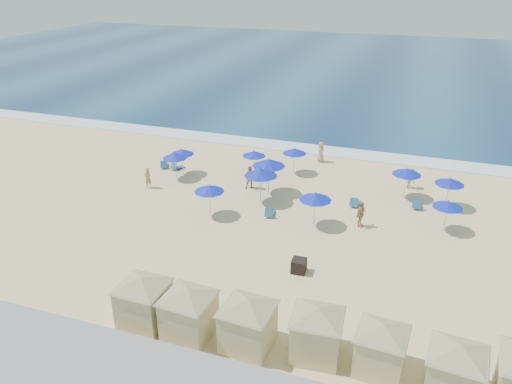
% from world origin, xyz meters
% --- Properties ---
extents(ground, '(160.00, 160.00, 0.00)m').
position_xyz_m(ground, '(0.00, 0.00, 0.00)').
color(ground, beige).
rests_on(ground, ground).
extents(ocean, '(160.00, 80.00, 0.06)m').
position_xyz_m(ocean, '(0.00, 55.00, 0.03)').
color(ocean, navy).
rests_on(ocean, ground).
extents(surf_line, '(160.00, 2.50, 0.08)m').
position_xyz_m(surf_line, '(0.00, 15.50, 0.04)').
color(surf_line, white).
rests_on(surf_line, ground).
extents(seawall, '(160.00, 6.10, 1.22)m').
position_xyz_m(seawall, '(0.00, -13.50, 0.65)').
color(seawall, gray).
rests_on(seawall, ground).
extents(trash_bin, '(0.79, 0.79, 0.76)m').
position_xyz_m(trash_bin, '(2.84, -3.54, 0.38)').
color(trash_bin, black).
rests_on(trash_bin, ground).
extents(cabana_0, '(4.41, 4.41, 2.77)m').
position_xyz_m(cabana_0, '(-2.83, -9.91, 1.59)').
color(cabana_0, beige).
rests_on(cabana_0, ground).
extents(cabana_1, '(4.38, 4.38, 2.75)m').
position_xyz_m(cabana_1, '(-0.52, -9.97, 1.58)').
color(cabana_1, beige).
rests_on(cabana_1, ground).
extents(cabana_2, '(4.40, 4.40, 2.77)m').
position_xyz_m(cabana_2, '(2.21, -9.82, 1.58)').
color(cabana_2, beige).
rests_on(cabana_2, ground).
extents(cabana_3, '(4.34, 4.34, 2.73)m').
position_xyz_m(cabana_3, '(5.11, -9.37, 1.56)').
color(cabana_3, beige).
rests_on(cabana_3, ground).
extents(cabana_4, '(4.09, 4.09, 2.57)m').
position_xyz_m(cabana_4, '(7.76, -9.37, 1.47)').
color(cabana_4, beige).
rests_on(cabana_4, ground).
extents(cabana_5, '(4.33, 4.33, 2.73)m').
position_xyz_m(cabana_5, '(10.57, -9.77, 1.56)').
color(cabana_5, beige).
rests_on(cabana_5, ground).
extents(umbrella_0, '(1.92, 1.92, 2.18)m').
position_xyz_m(umbrella_0, '(-9.36, 5.73, 1.89)').
color(umbrella_0, '#A5A8AD').
rests_on(umbrella_0, ground).
extents(umbrella_1, '(1.90, 1.90, 2.16)m').
position_xyz_m(umbrella_1, '(-9.27, 6.70, 1.88)').
color(umbrella_1, '#A5A8AD').
rests_on(umbrella_1, ground).
extents(umbrella_2, '(1.99, 1.99, 2.26)m').
position_xyz_m(umbrella_2, '(-4.37, 0.93, 1.96)').
color(umbrella_2, '#A5A8AD').
rests_on(umbrella_2, ground).
extents(umbrella_3, '(1.84, 1.84, 2.10)m').
position_xyz_m(umbrella_3, '(-3.89, 8.30, 1.82)').
color(umbrella_3, '#A5A8AD').
rests_on(umbrella_3, ground).
extents(umbrella_4, '(2.39, 2.39, 2.72)m').
position_xyz_m(umbrella_4, '(-1.82, 5.57, 2.36)').
color(umbrella_4, '#A5A8AD').
rests_on(umbrella_4, ground).
extents(umbrella_5, '(2.27, 2.27, 2.58)m').
position_xyz_m(umbrella_5, '(-1.88, 3.94, 2.24)').
color(umbrella_5, '#A5A8AD').
rests_on(umbrella_5, ground).
extents(umbrella_6, '(1.90, 1.90, 2.16)m').
position_xyz_m(umbrella_6, '(-1.06, 9.75, 1.87)').
color(umbrella_6, '#A5A8AD').
rests_on(umbrella_6, ground).
extents(umbrella_7, '(2.06, 2.06, 2.34)m').
position_xyz_m(umbrella_7, '(2.43, 1.85, 2.03)').
color(umbrella_7, '#A5A8AD').
rests_on(umbrella_7, ground).
extents(umbrella_8, '(2.04, 2.04, 2.33)m').
position_xyz_m(umbrella_8, '(7.52, 7.94, 2.02)').
color(umbrella_8, '#A5A8AD').
rests_on(umbrella_8, ground).
extents(umbrella_9, '(1.97, 1.97, 2.24)m').
position_xyz_m(umbrella_9, '(10.34, 7.32, 1.94)').
color(umbrella_9, '#A5A8AD').
rests_on(umbrella_9, ground).
extents(umbrella_10, '(1.85, 1.85, 2.11)m').
position_xyz_m(umbrella_10, '(10.24, 3.84, 1.83)').
color(umbrella_10, '#A5A8AD').
rests_on(umbrella_10, ground).
extents(beach_chair_0, '(1.00, 1.36, 0.69)m').
position_xyz_m(beach_chair_0, '(-11.33, 7.42, 0.24)').
color(beach_chair_0, '#225080').
rests_on(beach_chair_0, ground).
extents(beach_chair_1, '(0.94, 1.27, 0.64)m').
position_xyz_m(beach_chair_1, '(-10.20, 7.40, 0.22)').
color(beach_chair_1, '#225080').
rests_on(beach_chair_1, ground).
extents(beach_chair_2, '(0.84, 1.37, 0.70)m').
position_xyz_m(beach_chair_2, '(-3.27, 7.87, 0.24)').
color(beach_chair_2, '#225080').
rests_on(beach_chair_2, ground).
extents(beach_chair_3, '(0.68, 1.28, 0.67)m').
position_xyz_m(beach_chair_3, '(-0.63, 2.17, 0.23)').
color(beach_chair_3, '#225080').
rests_on(beach_chair_3, ground).
extents(beach_chair_4, '(0.67, 1.32, 0.71)m').
position_xyz_m(beach_chair_4, '(4.44, 5.53, 0.24)').
color(beach_chair_4, '#225080').
rests_on(beach_chair_4, ground).
extents(beach_chair_5, '(0.61, 1.35, 0.74)m').
position_xyz_m(beach_chair_5, '(8.48, 6.61, 0.26)').
color(beach_chair_5, '#225080').
rests_on(beach_chair_5, ground).
extents(beachgoer_0, '(0.54, 0.68, 1.61)m').
position_xyz_m(beachgoer_0, '(-10.52, 3.50, 0.80)').
color(beachgoer_0, tan).
rests_on(beachgoer_0, ground).
extents(beachgoer_1, '(1.06, 0.99, 1.75)m').
position_xyz_m(beachgoer_1, '(-3.30, 5.88, 0.87)').
color(beachgoer_1, tan).
rests_on(beachgoer_1, ground).
extents(beachgoer_2, '(0.76, 1.08, 1.71)m').
position_xyz_m(beachgoer_2, '(5.21, 2.68, 0.85)').
color(beachgoer_2, tan).
rests_on(beachgoer_2, ground).
extents(beachgoer_3, '(1.09, 1.17, 1.58)m').
position_xyz_m(beachgoer_3, '(7.77, 9.83, 0.79)').
color(beachgoer_3, tan).
rests_on(beachgoer_3, ground).
extents(beachgoer_4, '(0.78, 0.97, 1.73)m').
position_xyz_m(beachgoer_4, '(0.40, 12.90, 0.86)').
color(beachgoer_4, tan).
rests_on(beachgoer_4, ground).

